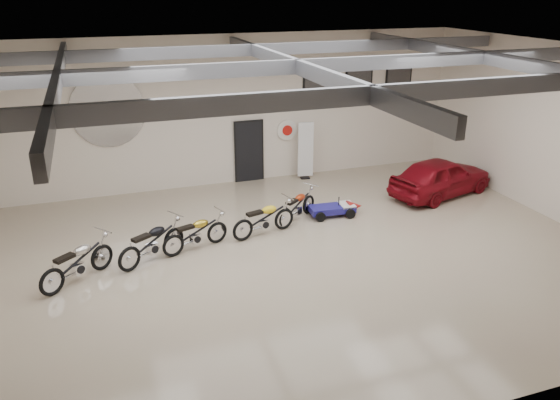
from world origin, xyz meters
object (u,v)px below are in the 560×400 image
object	(u,v)px
motorcycle_black	(152,242)
motorcycle_yellow	(264,218)
motorcycle_gold	(195,233)
go_kart	(337,206)
motorcycle_red	(297,205)
motorcycle_silver	(77,262)
vintage_car	(441,177)
banner_stand	(306,152)

from	to	relation	value
motorcycle_black	motorcycle_yellow	distance (m)	3.13
motorcycle_gold	go_kart	world-z (taller)	motorcycle_gold
motorcycle_gold	motorcycle_red	size ratio (longest dim) A/B	1.04
motorcycle_silver	vintage_car	distance (m)	11.39
motorcycle_silver	motorcycle_yellow	xyz separation A→B (m)	(4.83, 1.03, -0.02)
motorcycle_gold	vintage_car	size ratio (longest dim) A/B	0.49
motorcycle_yellow	go_kart	size ratio (longest dim) A/B	1.16
motorcycle_red	motorcycle_gold	bearing A→B (deg)	160.48
motorcycle_black	motorcycle_gold	world-z (taller)	motorcycle_black
motorcycle_yellow	motorcycle_red	size ratio (longest dim) A/B	1.08
go_kart	vintage_car	distance (m)	3.95
motorcycle_black	banner_stand	bearing A→B (deg)	5.55
motorcycle_red	vintage_car	size ratio (longest dim) A/B	0.48
motorcycle_black	motorcycle_red	world-z (taller)	motorcycle_black
motorcycle_gold	motorcycle_red	world-z (taller)	motorcycle_gold
motorcycle_black	vintage_car	bearing A→B (deg)	-22.61
motorcycle_gold	go_kart	distance (m)	4.49
motorcycle_gold	motorcycle_yellow	bearing A→B (deg)	-10.40
motorcycle_gold	vintage_car	distance (m)	8.41
motorcycle_yellow	vintage_car	size ratio (longest dim) A/B	0.51
banner_stand	motorcycle_silver	distance (m)	9.15
motorcycle_gold	vintage_car	bearing A→B (deg)	-9.36
motorcycle_red	vintage_car	bearing A→B (deg)	-31.44
motorcycle_silver	motorcycle_gold	bearing A→B (deg)	-23.91
motorcycle_black	go_kart	world-z (taller)	motorcycle_black
motorcycle_silver	motorcycle_red	bearing A→B (deg)	-23.06
vintage_car	banner_stand	bearing A→B (deg)	34.59
motorcycle_gold	motorcycle_yellow	distance (m)	1.96
banner_stand	motorcycle_black	distance (m)	7.44
motorcycle_red	vintage_car	xyz separation A→B (m)	(5.15, 0.39, 0.17)
banner_stand	motorcycle_yellow	size ratio (longest dim) A/B	1.04
motorcycle_black	motorcycle_gold	xyz separation A→B (m)	(1.14, 0.26, -0.03)
motorcycle_silver	banner_stand	bearing A→B (deg)	-5.19
go_kart	vintage_car	bearing A→B (deg)	10.87
banner_stand	vintage_car	bearing A→B (deg)	-30.69
motorcycle_yellow	vintage_car	world-z (taller)	vintage_car
motorcycle_gold	motorcycle_yellow	world-z (taller)	motorcycle_yellow
banner_stand	go_kart	world-z (taller)	banner_stand
motorcycle_black	motorcycle_red	distance (m)	4.46
motorcycle_red	vintage_car	world-z (taller)	vintage_car
motorcycle_gold	motorcycle_red	xyz separation A→B (m)	(3.16, 0.92, -0.02)
motorcycle_silver	vintage_car	bearing A→B (deg)	-28.09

